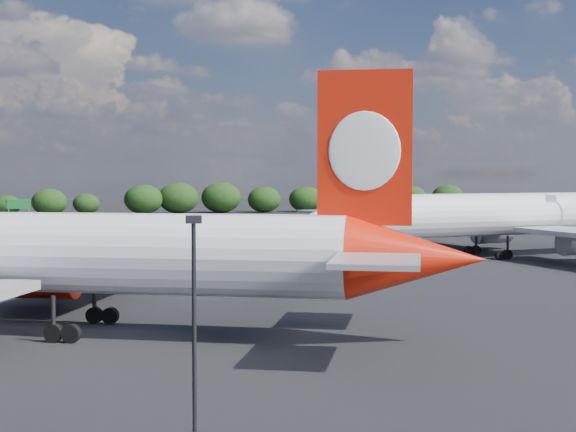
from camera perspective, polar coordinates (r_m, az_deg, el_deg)
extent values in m
plane|color=black|center=(105.03, -14.68, -3.13)|extent=(500.00, 500.00, 0.00)
cylinder|color=white|center=(58.54, -16.95, -2.48)|extent=(41.31, 21.50, 5.58)
cone|color=red|center=(52.48, 9.09, -3.00)|extent=(10.40, 8.59, 5.58)
cube|color=red|center=(52.35, 5.48, 4.84)|extent=(5.88, 2.88, 10.05)
ellipsoid|color=white|center=(52.01, 5.45, 4.63)|extent=(4.41, 2.01, 5.14)
ellipsoid|color=white|center=(52.67, 5.50, 4.61)|extent=(4.41, 2.01, 5.14)
cube|color=#A2A4AA|center=(46.39, 6.29, -3.21)|extent=(7.22, 8.12, 0.34)
cube|color=#A2A4AA|center=(58.60, 6.95, -1.92)|extent=(7.22, 8.12, 0.34)
cube|color=#A2A4AA|center=(72.78, -13.43, -2.79)|extent=(15.30, 23.41, 0.61)
cylinder|color=red|center=(68.83, -16.94, -4.39)|extent=(6.31, 4.93, 3.02)
cube|color=#A2A4AA|center=(68.73, -16.95, -3.74)|extent=(2.40, 1.26, 1.34)
cylinder|color=black|center=(55.10, -16.35, -6.91)|extent=(0.41, 0.41, 2.79)
cylinder|color=black|center=(55.29, -16.34, -7.99)|extent=(1.33, 0.94, 1.23)
cylinder|color=black|center=(54.77, -15.17, -8.08)|extent=(1.33, 0.94, 1.23)
cylinder|color=black|center=(61.11, -13.61, -5.90)|extent=(0.41, 0.41, 2.79)
cylinder|color=black|center=(61.29, -13.60, -6.88)|extent=(1.33, 0.94, 1.23)
cylinder|color=black|center=(60.82, -12.52, -6.94)|extent=(1.33, 0.94, 1.23)
cylinder|color=white|center=(111.22, 15.23, 0.13)|extent=(43.44, 12.47, 5.67)
cone|color=white|center=(97.51, 3.01, -0.16)|extent=(9.86, 7.04, 5.67)
cube|color=#0D438F|center=(98.89, 4.80, 4.08)|extent=(6.25, 1.55, 10.20)
ellipsoid|color=red|center=(98.58, 4.89, 3.97)|extent=(4.74, 0.98, 5.22)
ellipsoid|color=red|center=(99.19, 4.71, 3.96)|extent=(4.74, 0.98, 5.22)
cube|color=#A2A4AA|center=(92.96, 5.92, -0.05)|extent=(6.12, 7.53, 0.34)
cube|color=#A2A4AA|center=(104.09, 2.66, 0.29)|extent=(6.12, 7.53, 0.34)
cube|color=#A2A4AA|center=(124.56, 11.91, -0.37)|extent=(10.89, 23.56, 0.62)
cylinder|color=#A2A4AA|center=(121.36, 14.29, -1.18)|extent=(6.08, 3.93, 3.06)
cube|color=#A2A4AA|center=(121.31, 14.30, -0.81)|extent=(2.52, 0.73, 1.36)
cylinder|color=black|center=(107.42, 15.35, -2.09)|extent=(0.36, 0.36, 2.83)
cylinder|color=black|center=(107.51, 15.34, -2.67)|extent=(1.31, 0.70, 1.25)
cylinder|color=black|center=(106.76, 14.81, -2.70)|extent=(1.31, 0.70, 1.25)
cylinder|color=black|center=(112.85, 13.24, -1.83)|extent=(0.36, 0.36, 2.83)
cylinder|color=black|center=(112.94, 13.23, -2.37)|extent=(1.31, 0.70, 1.25)
cylinder|color=black|center=(112.22, 12.71, -2.40)|extent=(1.31, 0.70, 1.25)
cylinder|color=black|center=(28.97, -6.68, -9.76)|extent=(0.16, 0.16, 9.30)
cube|color=black|center=(28.30, -6.73, -0.24)|extent=(0.55, 0.30, 0.28)
cube|color=#136327|center=(221.53, -18.60, 0.82)|extent=(6.00, 0.30, 2.60)
cylinder|color=#96999F|center=(221.86, -19.24, 0.24)|extent=(0.20, 0.20, 2.00)
cylinder|color=#96999F|center=(221.40, -17.95, 0.26)|extent=(0.20, 0.20, 2.00)
cube|color=yellow|center=(226.71, -10.89, 1.17)|extent=(5.00, 0.30, 3.00)
cylinder|color=#96999F|center=(226.82, -10.89, 0.47)|extent=(0.30, 0.30, 2.50)
ellipsoid|color=black|center=(224.71, -19.37, 0.72)|extent=(7.18, 6.08, 5.53)
ellipsoid|color=black|center=(222.54, -16.61, 0.96)|extent=(9.34, 7.90, 7.18)
ellipsoid|color=black|center=(227.99, -14.15, 0.84)|extent=(7.34, 6.21, 5.65)
ellipsoid|color=black|center=(224.02, -10.24, 1.18)|extent=(10.64, 9.00, 8.18)
ellipsoid|color=black|center=(226.12, -7.80, 1.28)|extent=(11.35, 9.61, 8.73)
ellipsoid|color=black|center=(229.49, -4.78, 1.33)|extent=(11.40, 9.65, 8.77)
ellipsoid|color=black|center=(230.96, -1.70, 1.19)|extent=(9.72, 8.22, 7.48)
ellipsoid|color=black|center=(233.22, 1.25, 1.21)|extent=(9.75, 8.25, 7.50)
ellipsoid|color=black|center=(232.12, 4.30, 1.04)|extent=(8.18, 6.92, 6.29)
ellipsoid|color=black|center=(237.01, 6.48, 1.35)|extent=(11.11, 9.40, 8.54)
ellipsoid|color=black|center=(242.32, 8.72, 1.25)|extent=(9.88, 8.36, 7.60)
ellipsoid|color=black|center=(250.70, 11.29, 1.31)|extent=(10.14, 8.58, 7.80)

